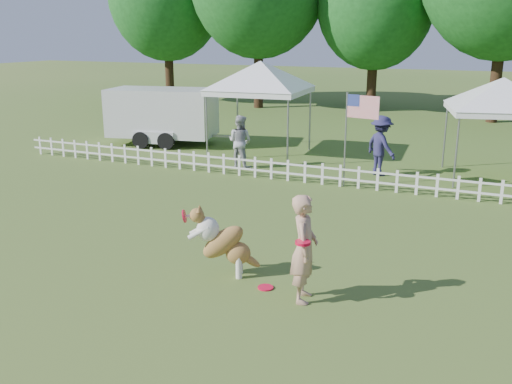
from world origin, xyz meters
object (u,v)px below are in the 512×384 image
Objects in this scene: frisbee_on_turf at (266,287)px; cargo_trailer at (162,116)px; canopy_tent_left at (260,110)px; canopy_tent_right at (498,130)px; dog at (224,242)px; handler at (304,248)px; spectator_b at (381,146)px; spectator_a at (240,142)px; flag_pole at (345,140)px.

frisbee_on_turf is 0.05× the size of cargo_trailer.
canopy_tent_right is (7.35, -0.39, -0.14)m from canopy_tent_left.
canopy_tent_left is at bearing 113.93° from frisbee_on_turf.
canopy_tent_left is (-3.42, 9.42, 0.92)m from dog.
handler is 9.68m from canopy_tent_right.
spectator_b is at bearing 89.64° from frisbee_on_turf.
canopy_tent_left reaches higher than canopy_tent_right.
dog is 0.75× the size of spectator_a.
flag_pole is at bearing -42.21° from canopy_tent_left.
flag_pole reaches higher than dog.
canopy_tent_left is 1.10× the size of canopy_tent_right.
spectator_b is (-3.04, -0.86, -0.52)m from canopy_tent_right.
frisbee_on_turf is at bearing -34.02° from dog.
cargo_trailer is (-11.41, 0.68, -0.35)m from canopy_tent_right.
flag_pole is at bearing 172.16° from spectator_a.
canopy_tent_right is at bearing 46.83° from flag_pole.
cargo_trailer is 2.73× the size of spectator_b.
canopy_tent_right is (3.09, 9.22, 1.37)m from frisbee_on_turf.
handler reaches higher than frisbee_on_turf.
frisbee_on_turf is at bearing 65.29° from handler.
canopy_tent_left is at bearing 154.75° from flag_pole.
spectator_b reaches higher than dog.
canopy_tent_right reaches higher than spectator_a.
spectator_b is at bearing -22.37° from cargo_trailer.
spectator_a is at bearing 179.81° from canopy_tent_right.
dog is at bearing 123.94° from spectator_b.
dog is 8.11m from spectator_a.
frisbee_on_turf is at bearing -61.87° from cargo_trailer.
handler reaches higher than spectator_a.
spectator_b reaches higher than frisbee_on_turf.
handler is 0.56× the size of canopy_tent_left.
spectator_a is 4.20m from spectator_b.
canopy_tent_left is 4.69m from flag_pole.
cargo_trailer is at bearing 106.52° from dog.
frisbee_on_turf is 8.69m from spectator_a.
spectator_b is at bearing -176.85° from canopy_tent_right.
handler is at bearing 127.95° from spectator_a.
frisbee_on_turf is 0.10× the size of flag_pole.
spectator_b is (0.62, 1.62, -0.39)m from flag_pole.
canopy_tent_left is 1.90× the size of spectator_a.
flag_pole is at bearing -34.14° from cargo_trailer.
canopy_tent_left reaches higher than spectator_a.
spectator_a is (-7.17, -1.60, -0.58)m from canopy_tent_right.
spectator_a is (-3.24, 7.43, 0.20)m from dog.
cargo_trailer is 2.95× the size of spectator_a.
handler is 0.98× the size of spectator_b.
cargo_trailer is at bearing 171.50° from canopy_tent_left.
cargo_trailer is 8.38m from flag_pole.
cargo_trailer is at bearing 29.71° from spectator_b.
spectator_a is at bearing -89.04° from canopy_tent_left.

